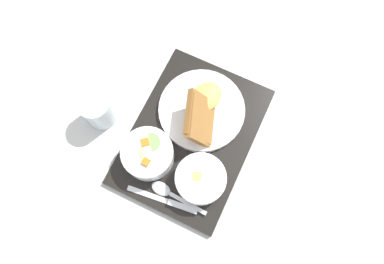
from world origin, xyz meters
name	(u,v)px	position (x,y,z in m)	size (l,w,h in m)	color
ground_plane	(192,137)	(0.00, 0.00, 0.00)	(4.00, 4.00, 0.00)	silver
serving_tray	(192,136)	(0.00, 0.00, 0.01)	(0.42, 0.32, 0.01)	black
bowl_salad	(148,154)	(-0.09, 0.08, 0.05)	(0.12, 0.12, 0.06)	white
bowl_soup	(201,179)	(-0.10, -0.06, 0.04)	(0.12, 0.12, 0.05)	white
plate_main	(202,110)	(0.06, 0.00, 0.04)	(0.21, 0.21, 0.10)	white
knife	(175,204)	(-0.17, -0.02, 0.02)	(0.02, 0.17, 0.01)	silver
spoon	(170,194)	(-0.15, 0.00, 0.02)	(0.04, 0.14, 0.01)	silver
glass_water	(99,111)	(-0.03, 0.23, 0.04)	(0.08, 0.08, 0.09)	silver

